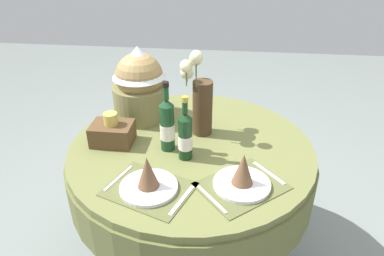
% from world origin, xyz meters
% --- Properties ---
extents(ground, '(8.00, 8.00, 0.00)m').
position_xyz_m(ground, '(0.00, 0.00, 0.00)').
color(ground, gray).
extents(dining_table, '(1.23, 1.23, 0.77)m').
position_xyz_m(dining_table, '(0.00, 0.00, 0.62)').
color(dining_table, olive).
rests_on(dining_table, ground).
extents(place_setting_left, '(0.41, 0.36, 0.16)m').
position_xyz_m(place_setting_left, '(-0.13, -0.36, 0.82)').
color(place_setting_left, brown).
rests_on(place_setting_left, dining_table).
extents(place_setting_right, '(0.43, 0.42, 0.16)m').
position_xyz_m(place_setting_right, '(0.25, -0.29, 0.82)').
color(place_setting_right, brown).
rests_on(place_setting_right, dining_table).
extents(flower_vase, '(0.16, 0.20, 0.46)m').
position_xyz_m(flower_vase, '(0.03, 0.13, 0.98)').
color(flower_vase, '#47331E').
rests_on(flower_vase, dining_table).
extents(wine_bottle_left, '(0.07, 0.07, 0.35)m').
position_xyz_m(wine_bottle_left, '(-0.11, -0.04, 0.91)').
color(wine_bottle_left, '#194223').
rests_on(wine_bottle_left, dining_table).
extents(wine_bottle_centre, '(0.07, 0.07, 0.31)m').
position_xyz_m(wine_bottle_centre, '(-0.01, -0.11, 0.89)').
color(wine_bottle_centre, '#143819').
rests_on(wine_bottle_centre, dining_table).
extents(gift_tub_back_left, '(0.30, 0.30, 0.41)m').
position_xyz_m(gift_tub_back_left, '(-0.31, 0.27, 0.99)').
color(gift_tub_back_left, olive).
rests_on(gift_tub_back_left, dining_table).
extents(woven_basket_side_left, '(0.20, 0.15, 0.16)m').
position_xyz_m(woven_basket_side_left, '(-0.39, -0.02, 0.83)').
color(woven_basket_side_left, brown).
rests_on(woven_basket_side_left, dining_table).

